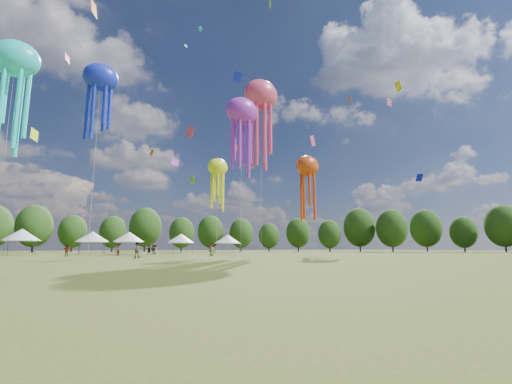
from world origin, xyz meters
name	(u,v)px	position (x,y,z in m)	size (l,w,h in m)	color
ground	(421,273)	(0.00, 0.00, 0.00)	(300.00, 300.00, 0.00)	#384416
spectator_near	(136,250)	(-8.44, 30.45, 0.92)	(0.89, 0.69, 1.83)	gray
spectators_far	(160,250)	(-1.52, 49.82, 0.86)	(25.10, 21.44, 1.78)	gray
festival_tents	(131,237)	(-5.27, 57.03, 3.11)	(40.54, 10.19, 4.25)	#47474C
show_kites	(208,117)	(1.05, 34.17, 19.83)	(42.37, 12.99, 29.30)	#1728D2
small_kites	(189,70)	(-0.27, 40.04, 29.51)	(72.50, 56.03, 43.19)	#1728D2
treeline	(135,221)	(-3.87, 62.51, 6.54)	(201.57, 95.24, 13.43)	#38281C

